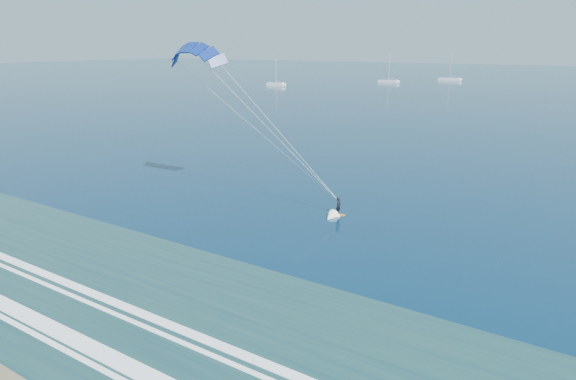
{
  "coord_description": "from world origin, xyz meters",
  "views": [
    {
      "loc": [
        25.51,
        -8.87,
        15.8
      ],
      "look_at": [
        2.09,
        26.47,
        3.77
      ],
      "focal_mm": 32.0,
      "sensor_mm": 36.0,
      "label": 1
    }
  ],
  "objects_px": {
    "sailboat_2": "(450,79)",
    "sailboat_1": "(389,81)",
    "sailboat_0": "(276,84)",
    "kitesurfer_rig": "(259,119)"
  },
  "relations": [
    {
      "from": "sailboat_2",
      "to": "sailboat_1",
      "type": "bearing_deg",
      "value": -121.2
    },
    {
      "from": "sailboat_0",
      "to": "sailboat_2",
      "type": "bearing_deg",
      "value": 55.03
    },
    {
      "from": "kitesurfer_rig",
      "to": "sailboat_2",
      "type": "bearing_deg",
      "value": 101.34
    },
    {
      "from": "sailboat_0",
      "to": "sailboat_2",
      "type": "height_order",
      "value": "sailboat_2"
    },
    {
      "from": "sailboat_1",
      "to": "sailboat_2",
      "type": "relative_size",
      "value": 0.92
    },
    {
      "from": "kitesurfer_rig",
      "to": "sailboat_0",
      "type": "xyz_separation_m",
      "value": [
        -88.05,
        129.52,
        -8.11
      ]
    },
    {
      "from": "kitesurfer_rig",
      "to": "sailboat_0",
      "type": "bearing_deg",
      "value": 124.21
    },
    {
      "from": "kitesurfer_rig",
      "to": "sailboat_2",
      "type": "xyz_separation_m",
      "value": [
        -39.81,
        198.49,
        -8.09
      ]
    },
    {
      "from": "sailboat_1",
      "to": "sailboat_0",
      "type": "bearing_deg",
      "value": -127.49
    },
    {
      "from": "kitesurfer_rig",
      "to": "sailboat_1",
      "type": "height_order",
      "value": "kitesurfer_rig"
    }
  ]
}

